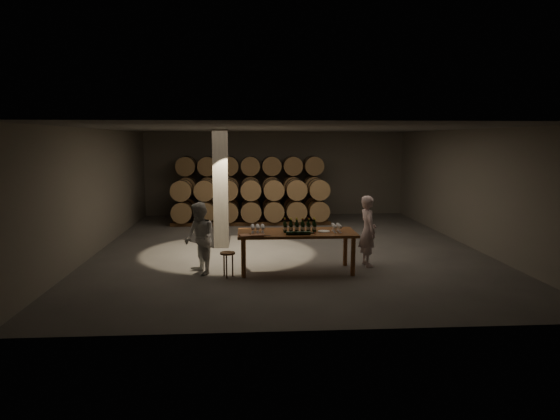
{
  "coord_description": "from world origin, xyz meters",
  "views": [
    {
      "loc": [
        -1.09,
        -13.3,
        2.93
      ],
      "look_at": [
        -0.24,
        -0.48,
        1.1
      ],
      "focal_mm": 32.0,
      "sensor_mm": 36.0,
      "label": 1
    }
  ],
  "objects": [
    {
      "name": "plate",
      "position": [
        0.6,
        -2.53,
        0.91
      ],
      "size": [
        0.27,
        0.27,
        0.02
      ],
      "primitive_type": "cylinder",
      "color": "white",
      "rests_on": "tasting_table"
    },
    {
      "name": "room",
      "position": [
        -1.8,
        0.2,
        1.6
      ],
      "size": [
        12.0,
        12.0,
        12.0
      ],
      "color": "#514E4C",
      "rests_on": "ground"
    },
    {
      "name": "lying_bottles",
      "position": [
        0.0,
        -2.89,
        0.94
      ],
      "size": [
        0.62,
        0.08,
        0.08
      ],
      "color": "black",
      "rests_on": "tasting_table"
    },
    {
      "name": "barrel_stack_back",
      "position": [
        -0.96,
        5.2,
        1.2
      ],
      "size": [
        5.48,
        0.95,
        2.31
      ],
      "color": "brown",
      "rests_on": "ground"
    },
    {
      "name": "glass_cluster_right",
      "position": [
        0.88,
        -2.53,
        1.02
      ],
      "size": [
        0.19,
        0.41,
        0.17
      ],
      "color": "silver",
      "rests_on": "tasting_table"
    },
    {
      "name": "person_woman",
      "position": [
        -2.13,
        -2.56,
        0.79
      ],
      "size": [
        0.89,
        0.96,
        1.58
      ],
      "primitive_type": "imported",
      "rotation": [
        0.0,
        0.0,
        -1.08
      ],
      "color": "silver",
      "rests_on": "ground"
    },
    {
      "name": "person_man",
      "position": [
        1.69,
        -2.12,
        0.82
      ],
      "size": [
        0.46,
        0.64,
        1.65
      ],
      "primitive_type": "imported",
      "rotation": [
        0.0,
        0.0,
        1.68
      ],
      "color": "silver",
      "rests_on": "ground"
    },
    {
      "name": "stool",
      "position": [
        -1.52,
        -2.86,
        0.44
      ],
      "size": [
        0.32,
        0.32,
        0.54
      ],
      "rotation": [
        0.0,
        0.0,
        -0.2
      ],
      "color": "brown",
      "rests_on": "ground"
    },
    {
      "name": "bottle_cluster",
      "position": [
        0.06,
        -2.52,
        1.01
      ],
      "size": [
        0.73,
        0.23,
        0.3
      ],
      "color": "black",
      "rests_on": "tasting_table"
    },
    {
      "name": "notebook_near",
      "position": [
        -0.88,
        -2.93,
        0.92
      ],
      "size": [
        0.28,
        0.23,
        0.03
      ],
      "primitive_type": "cube",
      "rotation": [
        0.0,
        0.0,
        0.05
      ],
      "color": "brown",
      "rests_on": "tasting_table"
    },
    {
      "name": "tasting_table",
      "position": [
        0.0,
        -2.5,
        0.8
      ],
      "size": [
        2.6,
        1.1,
        0.9
      ],
      "color": "brown",
      "rests_on": "ground"
    },
    {
      "name": "pen",
      "position": [
        -0.67,
        -2.95,
        0.91
      ],
      "size": [
        0.14,
        0.02,
        0.01
      ],
      "primitive_type": "cylinder",
      "rotation": [
        0.0,
        1.57,
        -0.04
      ],
      "color": "black",
      "rests_on": "tasting_table"
    },
    {
      "name": "glass_cluster_left",
      "position": [
        -0.87,
        -2.57,
        1.02
      ],
      "size": [
        0.3,
        0.41,
        0.17
      ],
      "color": "silver",
      "rests_on": "tasting_table"
    },
    {
      "name": "notebook_corner",
      "position": [
        -1.14,
        -2.93,
        0.91
      ],
      "size": [
        0.28,
        0.32,
        0.02
      ],
      "primitive_type": "cube",
      "rotation": [
        0.0,
        0.0,
        0.25
      ],
      "color": "brown",
      "rests_on": "tasting_table"
    },
    {
      "name": "barrel_stack_front",
      "position": [
        -0.96,
        3.8,
        0.83
      ],
      "size": [
        5.48,
        0.95,
        1.57
      ],
      "color": "brown",
      "rests_on": "ground"
    }
  ]
}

